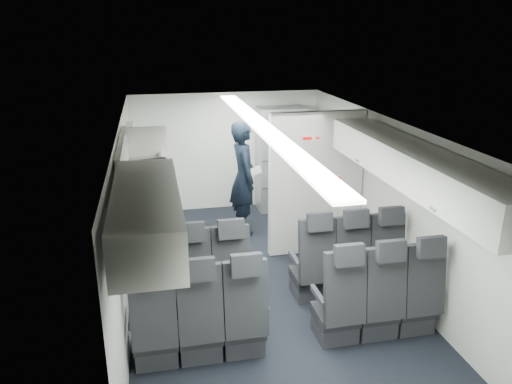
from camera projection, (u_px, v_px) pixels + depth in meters
name	position (u px, v px, depth m)	size (l,w,h in m)	color
cabin_shell	(262.00, 204.00, 6.35)	(3.41, 6.01, 2.16)	black
seat_row_front	(272.00, 274.00, 6.08)	(3.33, 0.56, 1.24)	#232326
seat_row_mid	(292.00, 314.00, 5.25)	(3.33, 0.56, 1.24)	#232326
overhead_bin_left_rear	(147.00, 214.00, 3.98)	(0.53, 1.80, 0.40)	silver
overhead_bin_left_front_open	(143.00, 169.00, 5.64)	(0.64, 1.70, 0.72)	#9E9E93
overhead_bin_right_rear	(461.00, 191.00, 4.53)	(0.53, 1.80, 0.40)	silver
overhead_bin_right_front	(378.00, 147.00, 6.15)	(0.53, 1.70, 0.40)	silver
bulkhead_partition	(316.00, 184.00, 7.30)	(1.40, 0.15, 2.13)	silver
galley_unit	(281.00, 159.00, 9.11)	(0.85, 0.52, 1.90)	#939399
boarding_door	(134.00, 188.00, 7.52)	(0.12, 1.27, 1.86)	silver
flight_attendant	(244.00, 178.00, 8.08)	(0.68, 0.45, 1.86)	black
carry_on_bag	(151.00, 173.00, 5.32)	(0.41, 0.29, 0.25)	black
papers	(256.00, 171.00, 8.03)	(0.18, 0.02, 0.13)	white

